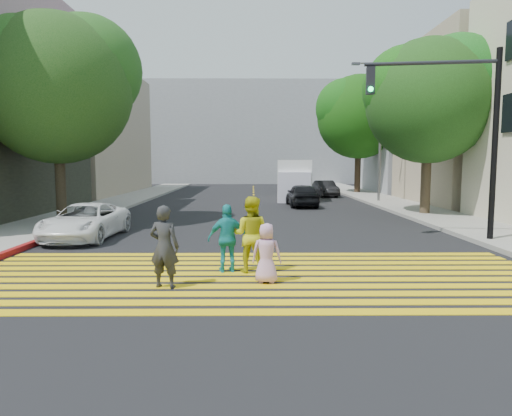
{
  "coord_description": "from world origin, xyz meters",
  "views": [
    {
      "loc": [
        -0.09,
        -8.9,
        2.62
      ],
      "look_at": [
        0.0,
        3.0,
        1.4
      ],
      "focal_mm": 32.0,
      "sensor_mm": 36.0,
      "label": 1
    }
  ],
  "objects_px": {
    "dark_car_near": "(302,195)",
    "dark_car_parked": "(325,189)",
    "traffic_signal": "(458,119)",
    "pedestrian_child": "(266,253)",
    "white_sedan": "(86,221)",
    "tree_left": "(58,81)",
    "pedestrian_man": "(164,247)",
    "silver_car": "(292,183)",
    "tree_right_near": "(431,94)",
    "pedestrian_extra": "(228,238)",
    "tree_right_far": "(360,112)",
    "white_van": "(296,181)",
    "pedestrian_woman": "(251,235)"
  },
  "relations": [
    {
      "from": "dark_car_near",
      "to": "dark_car_parked",
      "type": "relative_size",
      "value": 1.1
    },
    {
      "from": "traffic_signal",
      "to": "pedestrian_child",
      "type": "bearing_deg",
      "value": -133.73
    },
    {
      "from": "white_sedan",
      "to": "dark_car_parked",
      "type": "height_order",
      "value": "white_sedan"
    },
    {
      "from": "tree_left",
      "to": "pedestrian_child",
      "type": "relative_size",
      "value": 6.63
    },
    {
      "from": "pedestrian_man",
      "to": "dark_car_parked",
      "type": "bearing_deg",
      "value": -94.85
    },
    {
      "from": "tree_left",
      "to": "pedestrian_man",
      "type": "distance_m",
      "value": 12.31
    },
    {
      "from": "white_sedan",
      "to": "silver_car",
      "type": "xyz_separation_m",
      "value": [
        9.22,
        25.33,
        0.07
      ]
    },
    {
      "from": "tree_right_near",
      "to": "traffic_signal",
      "type": "bearing_deg",
      "value": -104.57
    },
    {
      "from": "pedestrian_child",
      "to": "pedestrian_extra",
      "type": "height_order",
      "value": "pedestrian_extra"
    },
    {
      "from": "tree_right_far",
      "to": "white_sedan",
      "type": "relative_size",
      "value": 2.25
    },
    {
      "from": "tree_left",
      "to": "dark_car_parked",
      "type": "xyz_separation_m",
      "value": [
        13.28,
        15.28,
        -5.24
      ]
    },
    {
      "from": "pedestrian_child",
      "to": "traffic_signal",
      "type": "relative_size",
      "value": 0.21
    },
    {
      "from": "tree_right_far",
      "to": "white_van",
      "type": "relative_size",
      "value": 1.62
    },
    {
      "from": "pedestrian_extra",
      "to": "traffic_signal",
      "type": "xyz_separation_m",
      "value": [
        7.09,
        3.94,
        3.15
      ]
    },
    {
      "from": "tree_right_near",
      "to": "dark_car_near",
      "type": "height_order",
      "value": "tree_right_near"
    },
    {
      "from": "pedestrian_child",
      "to": "dark_car_parked",
      "type": "distance_m",
      "value": 24.99
    },
    {
      "from": "white_sedan",
      "to": "silver_car",
      "type": "distance_m",
      "value": 26.95
    },
    {
      "from": "tree_left",
      "to": "pedestrian_man",
      "type": "height_order",
      "value": "tree_left"
    },
    {
      "from": "pedestrian_man",
      "to": "white_sedan",
      "type": "bearing_deg",
      "value": -46.21
    },
    {
      "from": "pedestrian_man",
      "to": "tree_left",
      "type": "bearing_deg",
      "value": -46.33
    },
    {
      "from": "white_van",
      "to": "pedestrian_man",
      "type": "bearing_deg",
      "value": -95.11
    },
    {
      "from": "silver_car",
      "to": "dark_car_parked",
      "type": "distance_m",
      "value": 6.89
    },
    {
      "from": "pedestrian_man",
      "to": "dark_car_near",
      "type": "relative_size",
      "value": 0.44
    },
    {
      "from": "tree_right_near",
      "to": "tree_right_far",
      "type": "distance_m",
      "value": 15.16
    },
    {
      "from": "pedestrian_extra",
      "to": "white_sedan",
      "type": "xyz_separation_m",
      "value": [
        -5.09,
        4.77,
        -0.21
      ]
    },
    {
      "from": "tree_right_far",
      "to": "pedestrian_child",
      "type": "bearing_deg",
      "value": -106.93
    },
    {
      "from": "tree_right_near",
      "to": "pedestrian_man",
      "type": "bearing_deg",
      "value": -129.29
    },
    {
      "from": "tree_right_near",
      "to": "traffic_signal",
      "type": "distance_m",
      "value": 7.66
    },
    {
      "from": "silver_car",
      "to": "traffic_signal",
      "type": "distance_m",
      "value": 26.53
    },
    {
      "from": "tree_right_near",
      "to": "dark_car_parked",
      "type": "bearing_deg",
      "value": 103.3
    },
    {
      "from": "dark_car_parked",
      "to": "pedestrian_child",
      "type": "bearing_deg",
      "value": -108.56
    },
    {
      "from": "white_van",
      "to": "tree_left",
      "type": "bearing_deg",
      "value": -123.9
    },
    {
      "from": "tree_left",
      "to": "tree_right_far",
      "type": "bearing_deg",
      "value": 47.77
    },
    {
      "from": "white_sedan",
      "to": "white_van",
      "type": "xyz_separation_m",
      "value": [
        8.65,
        15.78,
        0.69
      ]
    },
    {
      "from": "dark_car_parked",
      "to": "traffic_signal",
      "type": "relative_size",
      "value": 0.59
    },
    {
      "from": "pedestrian_extra",
      "to": "dark_car_near",
      "type": "bearing_deg",
      "value": -112.44
    },
    {
      "from": "dark_car_near",
      "to": "white_sedan",
      "type": "bearing_deg",
      "value": 50.2
    },
    {
      "from": "tree_left",
      "to": "tree_right_far",
      "type": "distance_m",
      "value": 24.42
    },
    {
      "from": "white_sedan",
      "to": "white_van",
      "type": "bearing_deg",
      "value": 63.4
    },
    {
      "from": "dark_car_near",
      "to": "white_van",
      "type": "xyz_separation_m",
      "value": [
        0.08,
        4.68,
        0.61
      ]
    },
    {
      "from": "pedestrian_woman",
      "to": "silver_car",
      "type": "bearing_deg",
      "value": -83.53
    },
    {
      "from": "tree_right_near",
      "to": "pedestrian_child",
      "type": "bearing_deg",
      "value": -123.72
    },
    {
      "from": "tree_left",
      "to": "traffic_signal",
      "type": "relative_size",
      "value": 1.42
    },
    {
      "from": "pedestrian_extra",
      "to": "dark_car_near",
      "type": "xyz_separation_m",
      "value": [
        3.48,
        15.87,
        -0.13
      ]
    },
    {
      "from": "pedestrian_child",
      "to": "dark_car_parked",
      "type": "xyz_separation_m",
      "value": [
        5.17,
        24.45,
        -0.06
      ]
    },
    {
      "from": "tree_right_far",
      "to": "white_van",
      "type": "bearing_deg",
      "value": -134.46
    },
    {
      "from": "tree_right_far",
      "to": "dark_car_parked",
      "type": "height_order",
      "value": "tree_right_far"
    },
    {
      "from": "pedestrian_child",
      "to": "white_van",
      "type": "bearing_deg",
      "value": -89.16
    },
    {
      "from": "dark_car_parked",
      "to": "white_van",
      "type": "bearing_deg",
      "value": -137.03
    },
    {
      "from": "pedestrian_woman",
      "to": "white_van",
      "type": "distance_m",
      "value": 20.78
    }
  ]
}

